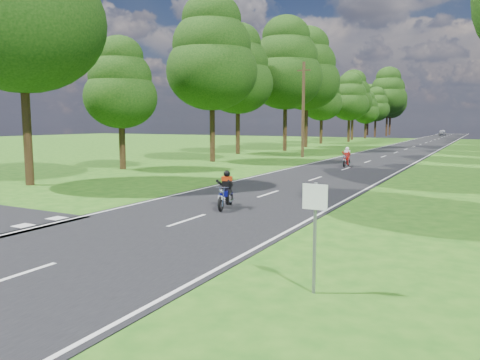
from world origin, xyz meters
The scene contains 9 objects.
ground centered at (0.00, 0.00, 0.00)m, with size 160.00×160.00×0.00m, color #215914.
main_road centered at (0.00, 50.00, 0.01)m, with size 7.00×140.00×0.02m, color black.
road_markings centered at (-0.14, 48.13, 0.02)m, with size 7.40×140.00×0.01m.
treeline centered at (1.43, 60.06, 8.25)m, with size 40.00×115.35×14.78m.
telegraph_pole centered at (-6.00, 28.00, 4.07)m, with size 1.20×0.26×8.00m.
road_sign centered at (5.50, -2.01, 1.34)m, with size 0.45×0.07×2.00m.
rider_near_blue centered at (0.03, 4.35, 0.68)m, with size 0.53×1.59×1.32m, color #0B0D7E, non-canonical shape.
rider_far_red centered at (-0.38, 21.44, 0.68)m, with size 0.53×1.59×1.32m, color #B2110D, non-canonical shape.
distant_car centered at (-1.27, 102.07, 0.65)m, with size 1.50×3.72×1.27m, color #ADB0B5.
Camera 1 is at (8.14, -9.73, 3.06)m, focal length 35.00 mm.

